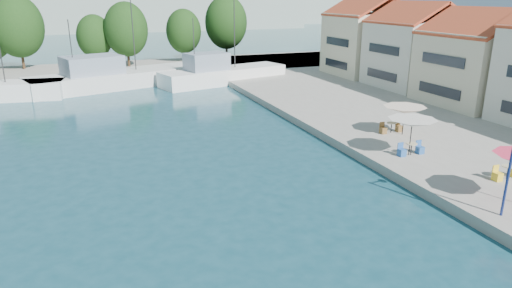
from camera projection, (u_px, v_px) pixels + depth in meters
name	position (u px, v px, depth m)	size (l,w,h in m)	color
quay_right	(482.00, 115.00, 39.52)	(32.00, 92.00, 0.60)	gray
quay_far	(98.00, 72.00, 62.20)	(90.00, 16.00, 0.60)	gray
hill_west	(2.00, 4.00, 134.96)	(180.00, 40.00, 16.00)	#8F9C90
hill_east	(212.00, 7.00, 177.10)	(140.00, 40.00, 12.00)	#8F9C90
building_04	(481.00, 55.00, 41.40)	(9.00, 8.80, 9.20)	beige
building_05	(415.00, 44.00, 49.32)	(8.40, 8.80, 9.70)	silver
building_06	(368.00, 35.00, 57.24)	(9.00, 8.80, 10.20)	beige
trawler_03	(116.00, 78.00, 53.07)	(21.21, 11.24, 10.20)	silver
trawler_04	(221.00, 75.00, 55.31)	(16.35, 7.91, 10.20)	white
tree_04	(18.00, 26.00, 60.95)	(6.66, 6.66, 9.85)	#3F2B19
tree_05	(94.00, 37.00, 63.78)	(4.85, 4.85, 7.19)	#3F2B19
tree_06	(126.00, 29.00, 63.39)	(6.00, 6.00, 8.88)	#3F2B19
tree_07	(184.00, 31.00, 68.76)	(5.26, 5.26, 7.79)	#3F2B19
tree_08	(226.00, 22.00, 71.22)	(6.57, 6.57, 9.72)	#3F2B19
umbrella_white	(412.00, 123.00, 28.13)	(3.01, 3.01, 2.36)	black
umbrella_cream	(405.00, 110.00, 32.50)	(3.05, 3.05, 2.08)	black
cafe_table_01	(507.00, 174.00, 24.95)	(1.82, 0.70, 0.76)	black
cafe_table_02	(411.00, 151.00, 28.73)	(1.82, 0.70, 0.76)	black
cafe_table_03	(391.00, 129.00, 33.40)	(1.82, 0.70, 0.76)	black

